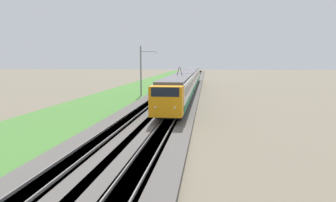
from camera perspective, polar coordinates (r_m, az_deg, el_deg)
name	(u,v)px	position (r m, az deg, el deg)	size (l,w,h in m)	color
ballast_main	(163,94)	(53.50, -0.90, 1.22)	(240.00, 4.40, 0.30)	#605B56
ballast_adjacent	(186,94)	(53.13, 3.16, 1.17)	(240.00, 4.40, 0.30)	#605B56
track_main	(163,94)	(53.50, -0.90, 1.23)	(240.00, 1.57, 0.45)	#4C4238
track_adjacent	(186,94)	(53.13, 3.17, 1.18)	(240.00, 1.57, 0.45)	#4C4238
grass_verge	(130,94)	(54.50, -6.59, 1.19)	(240.00, 12.02, 0.12)	#4C8438
passenger_train	(188,80)	(57.49, 3.47, 3.72)	(62.40, 2.87, 4.85)	orange
catenary_mast_mid	(141,71)	(50.94, -4.69, 5.32)	(0.22, 2.56, 7.85)	slate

